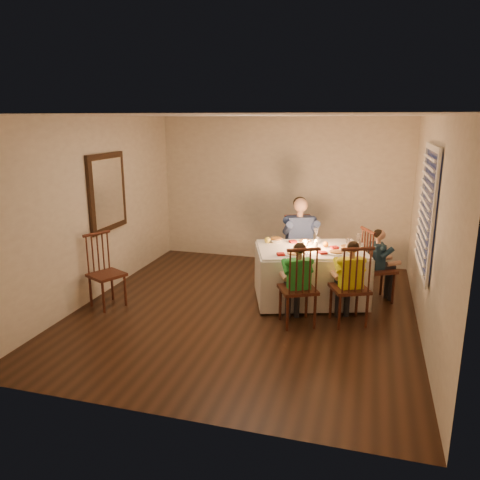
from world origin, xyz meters
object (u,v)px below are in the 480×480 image
(chair_adult, at_px, (298,281))
(serving_bowl, at_px, (276,241))
(dining_table, at_px, (310,263))
(chair_extra, at_px, (109,306))
(adult, at_px, (298,281))
(chair_near_left, at_px, (297,324))
(child_teal, at_px, (375,300))
(chair_end, at_px, (375,300))
(child_yellow, at_px, (347,323))
(chair_near_right, at_px, (347,323))
(child_green, at_px, (297,324))

(chair_adult, relative_size, serving_bowl, 5.25)
(dining_table, distance_m, chair_adult, 1.00)
(chair_extra, bearing_deg, adult, -27.27)
(chair_near_left, xyz_separation_m, child_teal, (0.97, 1.14, 0.00))
(dining_table, relative_size, serving_bowl, 8.67)
(child_teal, height_order, serving_bowl, serving_bowl)
(chair_extra, bearing_deg, chair_end, -44.19)
(child_yellow, bearing_deg, adult, -82.65)
(dining_table, bearing_deg, child_teal, -1.53)
(chair_adult, height_order, chair_end, same)
(child_yellow, relative_size, child_teal, 1.04)
(chair_adult, height_order, adult, adult)
(chair_end, height_order, adult, adult)
(chair_near_right, distance_m, serving_bowl, 1.63)
(chair_adult, relative_size, chair_near_right, 1.00)
(chair_extra, height_order, child_yellow, child_yellow)
(adult, xyz_separation_m, child_yellow, (0.86, -1.43, 0.00))
(chair_end, bearing_deg, serving_bowl, 66.75)
(child_green, bearing_deg, child_yellow, 171.87)
(child_yellow, bearing_deg, chair_end, -134.24)
(chair_extra, bearing_deg, dining_table, -43.28)
(dining_table, bearing_deg, chair_near_right, -65.94)
(chair_near_left, xyz_separation_m, child_green, (0.00, 0.00, 0.00))
(adult, distance_m, child_green, 1.65)
(chair_adult, xyz_separation_m, adult, (0.00, 0.00, 0.00))
(chair_adult, bearing_deg, child_green, -105.70)
(adult, bearing_deg, chair_adult, 0.00)
(adult, bearing_deg, chair_near_right, -82.79)
(chair_adult, relative_size, child_green, 0.98)
(chair_adult, relative_size, chair_extra, 1.03)
(chair_near_left, bearing_deg, chair_adult, -108.06)
(child_teal, relative_size, serving_bowl, 5.19)
(chair_near_left, relative_size, chair_extra, 1.03)
(chair_adult, bearing_deg, chair_extra, -167.86)
(adult, bearing_deg, child_yellow, -82.79)
(child_green, xyz_separation_m, child_teal, (0.97, 1.14, 0.00))
(dining_table, distance_m, child_green, 1.03)
(chair_near_left, xyz_separation_m, child_yellow, (0.63, 0.21, 0.00))
(dining_table, height_order, serving_bowl, serving_bowl)
(chair_adult, bearing_deg, chair_near_right, -82.79)
(serving_bowl, bearing_deg, chair_adult, 65.64)
(dining_table, xyz_separation_m, child_green, (-0.04, -0.86, -0.56))
(chair_near_right, bearing_deg, serving_bowl, -60.82)
(child_teal, bearing_deg, chair_end, -116.36)
(chair_near_right, distance_m, child_teal, 0.99)
(adult, height_order, serving_bowl, serving_bowl)
(chair_adult, xyz_separation_m, chair_extra, (-2.41, -1.76, 0.00))
(dining_table, height_order, adult, dining_table)
(serving_bowl, bearing_deg, chair_end, 3.11)
(chair_near_right, height_order, serving_bowl, serving_bowl)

